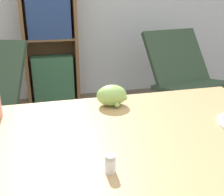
% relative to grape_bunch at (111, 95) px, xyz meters
% --- Properties ---
extents(dining_table, '(1.32, 0.87, 0.77)m').
position_rel_grape_bunch_xyz_m(dining_table, '(0.00, -0.32, -0.15)').
color(dining_table, tan).
rests_on(dining_table, ground_plane).
extents(grape_bunch, '(0.14, 0.11, 0.10)m').
position_rel_grape_bunch_xyz_m(grape_bunch, '(0.00, 0.00, 0.00)').
color(grape_bunch, '#93BC5B').
rests_on(grape_bunch, dining_table).
extents(salt_shaker, '(0.03, 0.03, 0.06)m').
position_rel_grape_bunch_xyz_m(salt_shaker, '(-0.13, -0.51, -0.02)').
color(salt_shaker, white).
rests_on(salt_shaker, dining_table).
extents(lounge_chair_far, '(0.80, 0.88, 0.88)m').
position_rel_grape_bunch_xyz_m(lounge_chair_far, '(1.17, 1.41, -0.53)').
color(lounge_chair_far, black).
rests_on(lounge_chair_far, ground_plane).
extents(bookshelf, '(0.61, 0.31, 1.52)m').
position_rel_grape_bunch_xyz_m(bookshelf, '(-0.18, 2.16, -0.12)').
color(bookshelf, brown).
rests_on(bookshelf, ground_plane).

